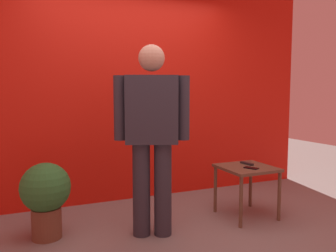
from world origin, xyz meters
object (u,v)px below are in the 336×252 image
side_table (247,174)px  potted_plant (46,194)px  standing_person (152,131)px  cell_phone (251,168)px  tv_remote (247,163)px

side_table → potted_plant: bearing=172.5°
side_table → potted_plant: potted_plant is taller
standing_person → cell_phone: bearing=-2.8°
side_table → standing_person: bearing=-177.7°
standing_person → cell_phone: (1.06, -0.05, -0.43)m
standing_person → side_table: size_ratio=3.21×
side_table → cell_phone: (-0.02, -0.10, 0.08)m
standing_person → potted_plant: (-0.90, 0.30, -0.56)m
standing_person → tv_remote: size_ratio=10.17×
potted_plant → side_table: bearing=-7.5°
side_table → cell_phone: size_ratio=3.74×
potted_plant → cell_phone: bearing=-10.3°
tv_remote → potted_plant: size_ratio=0.25×
tv_remote → side_table: bearing=-132.7°
side_table → tv_remote: size_ratio=3.16×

